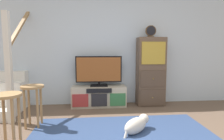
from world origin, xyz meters
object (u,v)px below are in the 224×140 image
Objects in this scene: side_cabinet at (151,72)px; desk_clock at (151,31)px; dog at (137,125)px; bar_stool_far at (33,96)px; media_console at (99,96)px; bar_stool_near at (8,107)px; television at (99,70)px.

side_cabinet is 0.86m from desk_clock.
bar_stool_far is at bearing 167.12° from dog.
media_console reaches higher than dog.
bar_stool_near is at bearing -100.18° from bar_stool_far.
side_cabinet is 1.59m from dog.
bar_stool_near is 0.60m from bar_stool_far.
bar_stool_far is at bearing -136.23° from television.
media_console is 1.75m from desk_clock.
television is at bearing 110.93° from dog.
desk_clock reaches higher than side_cabinet.
desk_clock is 2.06m from dog.
desk_clock reaches higher than bar_stool_near.
dog is (-0.60, -1.34, -0.61)m from side_cabinet.
dog is at bearing -113.55° from desk_clock.
media_console is 0.78× the size of side_cabinet.
media_console is 1.18× the size of television.
bar_stool_near is (-1.15, -1.59, -0.27)m from television.
dog is at bearing -12.88° from bar_stool_far.
bar_stool_near is (-1.15, -1.56, 0.28)m from media_console.
desk_clock is 2.94m from bar_stool_near.
side_cabinet reaches higher than bar_stool_near.
bar_stool_near is 1.44× the size of dog.
television reaches higher than bar_stool_near.
desk_clock is at bearing -0.25° from media_console.
media_console is 1.23m from side_cabinet.
media_console is 4.60× the size of desk_clock.
television reaches higher than bar_stool_far.
television is at bearing 54.17° from bar_stool_near.
media_console is 1.75× the size of bar_stool_far.
side_cabinet is 3.15× the size of dog.
desk_clock is at bearing 34.83° from bar_stool_near.
dog is (1.66, 0.24, -0.38)m from bar_stool_near.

